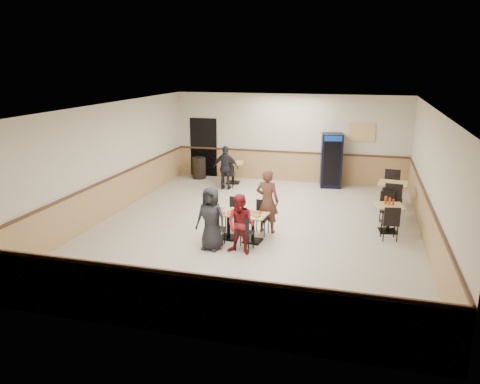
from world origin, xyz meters
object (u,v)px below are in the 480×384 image
(diner_woman_right, at_px, (241,225))
(pepsi_cooler, at_px, (331,160))
(main_table, at_px, (241,222))
(back_table, at_px, (233,169))
(diner_woman_left, at_px, (211,219))
(lone_diner, at_px, (226,168))
(side_table_far, at_px, (392,192))
(trash_bin, at_px, (199,168))
(diner_man_opposite, at_px, (267,201))
(side_table_near, at_px, (389,214))

(diner_woman_right, height_order, pepsi_cooler, pepsi_cooler)
(main_table, distance_m, back_table, 5.36)
(diner_woman_left, xyz_separation_m, lone_diner, (-1.15, 4.97, 0.00))
(side_table_far, xyz_separation_m, trash_bin, (-6.47, 2.26, -0.17))
(back_table, bearing_deg, diner_woman_left, -78.81)
(main_table, height_order, diner_man_opposite, diner_man_opposite)
(main_table, bearing_deg, trash_bin, 125.66)
(main_table, relative_size, lone_diner, 0.91)
(diner_woman_left, relative_size, side_table_near, 1.95)
(lone_diner, height_order, trash_bin, lone_diner)
(pepsi_cooler, bearing_deg, main_table, -114.66)
(lone_diner, height_order, back_table, lone_diner)
(diner_woman_left, relative_size, diner_man_opposite, 0.90)
(diner_woman_right, xyz_separation_m, lone_diner, (-1.85, 5.05, 0.05))
(main_table, xyz_separation_m, diner_woman_right, (0.22, -0.78, 0.22))
(back_table, xyz_separation_m, pepsi_cooler, (3.27, 0.39, 0.40))
(diner_woman_left, relative_size, pepsi_cooler, 0.80)
(diner_woman_right, height_order, side_table_near, diner_woman_right)
(lone_diner, relative_size, back_table, 1.85)
(diner_man_opposite, height_order, lone_diner, diner_man_opposite)
(diner_woman_left, xyz_separation_m, diner_woman_right, (0.70, -0.09, -0.05))
(main_table, height_order, diner_woman_right, diner_woman_right)
(main_table, height_order, side_table_near, side_table_near)
(diner_man_opposite, bearing_deg, diner_woman_right, 87.15)
(lone_diner, relative_size, pepsi_cooler, 0.80)
(side_table_near, bearing_deg, back_table, 143.82)
(side_table_near, height_order, back_table, back_table)
(main_table, distance_m, diner_woman_left, 0.89)
(main_table, relative_size, back_table, 1.68)
(lone_diner, distance_m, side_table_near, 5.72)
(diner_woman_right, xyz_separation_m, side_table_far, (3.27, 3.97, -0.12))
(back_table, bearing_deg, pepsi_cooler, 6.86)
(diner_man_opposite, distance_m, side_table_near, 2.98)
(diner_woman_right, xyz_separation_m, pepsi_cooler, (1.42, 6.27, 0.23))
(back_table, height_order, pepsi_cooler, pepsi_cooler)
(diner_woman_left, height_order, back_table, diner_woman_left)
(diner_woman_left, distance_m, trash_bin, 6.64)
(diner_man_opposite, distance_m, pepsi_cooler, 4.94)
(pepsi_cooler, bearing_deg, side_table_near, -75.09)
(diner_man_opposite, xyz_separation_m, side_table_near, (2.86, 0.77, -0.33))
(main_table, bearing_deg, diner_woman_right, -67.62)
(diner_man_opposite, xyz_separation_m, trash_bin, (-3.47, 4.76, -0.41))
(main_table, relative_size, pepsi_cooler, 0.73)
(side_table_far, distance_m, pepsi_cooler, 2.98)
(main_table, height_order, trash_bin, trash_bin)
(diner_woman_left, distance_m, back_table, 5.91)
(diner_man_opposite, relative_size, back_table, 2.04)
(lone_diner, relative_size, side_table_far, 1.69)
(back_table, bearing_deg, side_table_near, -36.18)
(main_table, xyz_separation_m, side_table_near, (3.35, 1.46, 0.01))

